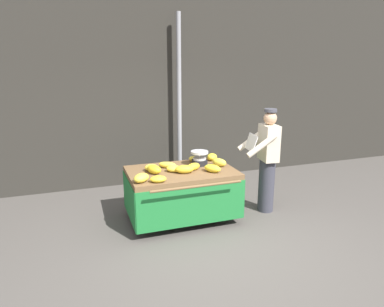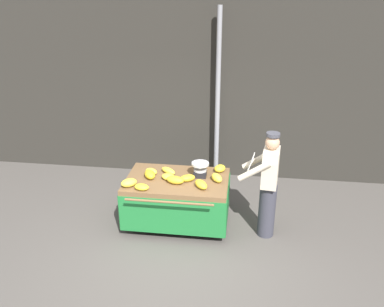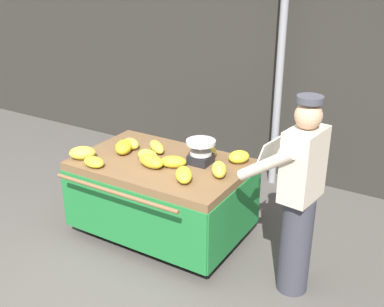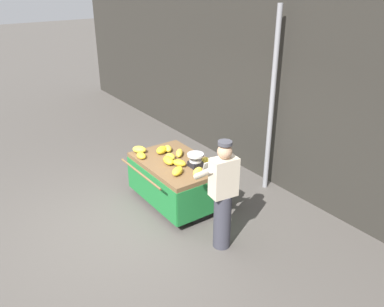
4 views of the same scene
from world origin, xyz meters
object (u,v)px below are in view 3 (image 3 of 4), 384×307
(banana_bunch_7, at_px, (184,175))
(banana_bunch_10, at_px, (239,157))
(street_pole, at_px, (281,49))
(banana_cart, at_px, (162,182))
(banana_bunch_3, at_px, (124,147))
(banana_bunch_8, at_px, (82,153))
(weighing_scale, at_px, (201,152))
(banana_bunch_6, at_px, (219,169))
(banana_bunch_9, at_px, (173,162))
(banana_bunch_11, at_px, (157,147))
(banana_bunch_5, at_px, (210,151))
(banana_bunch_4, at_px, (148,155))
(banana_bunch_0, at_px, (151,161))
(vendor_person, at_px, (298,198))
(banana_bunch_2, at_px, (94,162))
(banana_bunch_1, at_px, (131,144))

(banana_bunch_7, distance_m, banana_bunch_10, 0.65)
(street_pole, distance_m, banana_cart, 2.07)
(banana_bunch_3, distance_m, banana_bunch_8, 0.41)
(weighing_scale, height_order, banana_bunch_8, weighing_scale)
(banana_bunch_6, height_order, banana_bunch_9, banana_bunch_6)
(banana_bunch_10, distance_m, banana_bunch_11, 0.85)
(banana_bunch_6, relative_size, banana_bunch_8, 0.99)
(banana_bunch_3, bearing_deg, banana_bunch_5, 26.47)
(banana_bunch_8, bearing_deg, banana_bunch_10, 27.75)
(banana_bunch_6, xyz_separation_m, banana_bunch_9, (-0.46, -0.06, -0.01))
(banana_bunch_8, bearing_deg, banana_bunch_4, 28.44)
(weighing_scale, bearing_deg, banana_bunch_9, -130.67)
(banana_cart, bearing_deg, banana_bunch_0, -90.78)
(banana_cart, relative_size, vendor_person, 0.96)
(banana_bunch_2, relative_size, banana_bunch_11, 0.76)
(banana_bunch_1, xyz_separation_m, vendor_person, (1.86, -0.24, 0.00))
(banana_cart, distance_m, banana_bunch_7, 0.55)
(banana_bunch_4, distance_m, banana_bunch_6, 0.76)
(street_pole, bearing_deg, banana_cart, -106.21)
(vendor_person, bearing_deg, banana_bunch_6, 170.41)
(banana_bunch_2, xyz_separation_m, banana_bunch_8, (-0.22, 0.08, 0.02))
(street_pole, height_order, banana_bunch_6, street_pole)
(banana_bunch_7, bearing_deg, banana_bunch_0, 168.21)
(street_pole, bearing_deg, banana_bunch_9, -100.37)
(banana_bunch_11, distance_m, vendor_person, 1.62)
(banana_bunch_3, height_order, banana_bunch_9, banana_bunch_3)
(banana_bunch_0, xyz_separation_m, banana_bunch_10, (0.66, 0.52, -0.00))
(banana_bunch_9, relative_size, banana_bunch_11, 0.83)
(banana_bunch_8, distance_m, banana_bunch_11, 0.73)
(banana_bunch_9, distance_m, vendor_person, 1.24)
(banana_bunch_11, bearing_deg, banana_bunch_6, -12.33)
(banana_bunch_4, distance_m, banana_bunch_10, 0.88)
(banana_bunch_4, bearing_deg, banana_bunch_5, 40.60)
(banana_bunch_11, bearing_deg, banana_bunch_2, -116.08)
(banana_bunch_6, bearing_deg, banana_bunch_8, -165.24)
(banana_bunch_4, relative_size, banana_bunch_7, 0.85)
(banana_bunch_3, distance_m, banana_bunch_10, 1.15)
(banana_bunch_3, bearing_deg, banana_bunch_11, 38.01)
(banana_bunch_1, bearing_deg, banana_bunch_10, 13.00)
(banana_bunch_0, bearing_deg, banana_bunch_1, 148.96)
(banana_bunch_0, height_order, vendor_person, vendor_person)
(banana_bunch_4, distance_m, banana_bunch_11, 0.22)
(banana_bunch_1, distance_m, banana_bunch_8, 0.51)
(vendor_person, bearing_deg, street_pole, 116.63)
(banana_bunch_7, relative_size, banana_bunch_9, 1.13)
(banana_bunch_8, relative_size, banana_bunch_9, 1.02)
(street_pole, xyz_separation_m, banana_bunch_2, (-0.96, -2.13, -0.81))
(weighing_scale, distance_m, banana_bunch_6, 0.32)
(banana_bunch_3, bearing_deg, banana_bunch_10, 19.55)
(banana_bunch_4, distance_m, banana_bunch_5, 0.62)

